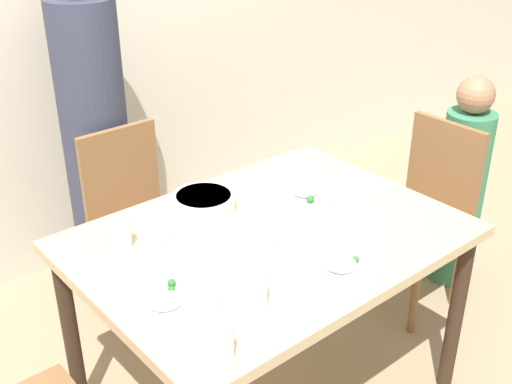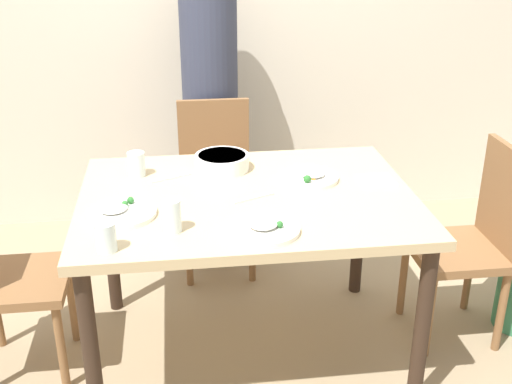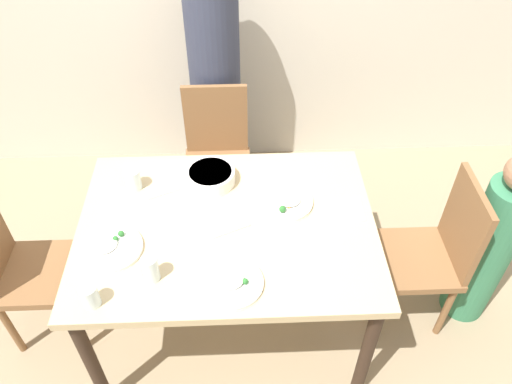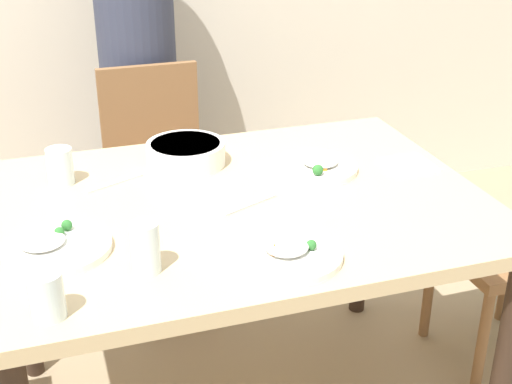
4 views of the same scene
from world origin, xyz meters
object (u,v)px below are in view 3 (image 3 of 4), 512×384
bowl_curry (211,176)px  glass_water_tall (90,296)px  chair_child_spot (431,251)px  plate_rice_adult (111,248)px  person_adult (215,85)px  chair_adult_spot (217,156)px  person_child (489,246)px

bowl_curry → glass_water_tall: glass_water_tall is taller
chair_child_spot → plate_rice_adult: bearing=-83.6°
chair_child_spot → glass_water_tall: (-1.53, -0.44, 0.33)m
person_adult → glass_water_tall: 1.62m
bowl_curry → glass_water_tall: (-0.44, -0.68, 0.01)m
chair_adult_spot → bowl_curry: bearing=-90.6°
person_adult → person_child: person_adult is taller
chair_child_spot → person_adult: person_adult is taller
chair_adult_spot → person_adult: 0.44m
chair_adult_spot → chair_child_spot: bearing=-36.4°
person_child → glass_water_tall: (-1.81, -0.44, 0.31)m
chair_adult_spot → plate_rice_adult: size_ratio=3.51×
chair_child_spot → glass_water_tall: chair_child_spot is taller
chair_adult_spot → person_adult: (0.00, 0.32, 0.29)m
chair_adult_spot → plate_rice_adult: bearing=-113.5°
chair_adult_spot → plate_rice_adult: chair_adult_spot is taller
chair_child_spot → plate_rice_adult: 1.54m
glass_water_tall → chair_child_spot: bearing=16.0°
chair_adult_spot → person_child: person_child is taller
chair_child_spot → glass_water_tall: size_ratio=8.89×
plate_rice_adult → person_child: bearing=5.3°
plate_rice_adult → glass_water_tall: glass_water_tall is taller
person_adult → chair_adult_spot: bearing=-90.0°
person_child → person_adult: bearing=140.7°
glass_water_tall → plate_rice_adult: bearing=84.1°
person_child → plate_rice_adult: bearing=-174.7°
person_child → chair_adult_spot: bearing=149.8°
person_child → glass_water_tall: bearing=-166.5°
person_child → glass_water_tall: person_child is taller
chair_adult_spot → person_adult: person_adult is taller
person_adult → bowl_curry: 0.87m
chair_adult_spot → person_adult: bearing=90.0°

